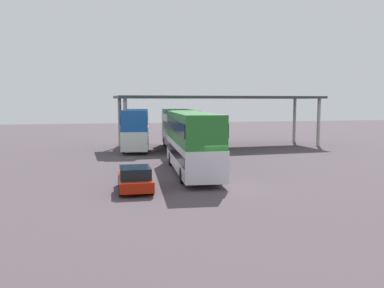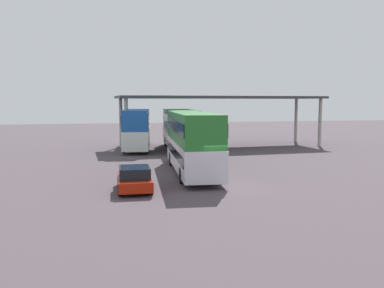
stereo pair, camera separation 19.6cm
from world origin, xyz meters
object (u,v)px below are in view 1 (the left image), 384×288
(parked_hatchback, at_px, (135,179))
(double_decker_mid_row, at_px, (179,128))
(double_decker_main, at_px, (192,140))
(double_decker_near_canopy, at_px, (136,127))

(parked_hatchback, bearing_deg, double_decker_mid_row, -16.92)
(double_decker_main, height_order, parked_hatchback, double_decker_main)
(double_decker_main, distance_m, parked_hatchback, 6.60)
(double_decker_near_canopy, bearing_deg, parked_hatchback, -178.15)
(parked_hatchback, bearing_deg, double_decker_near_canopy, -3.83)
(double_decker_main, height_order, double_decker_near_canopy, double_decker_main)
(double_decker_mid_row, bearing_deg, double_decker_near_canopy, 69.41)
(double_decker_main, bearing_deg, double_decker_near_canopy, 13.50)
(double_decker_near_canopy, bearing_deg, double_decker_main, -163.72)
(parked_hatchback, xyz_separation_m, double_decker_near_canopy, (1.97, 19.91, 1.57))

